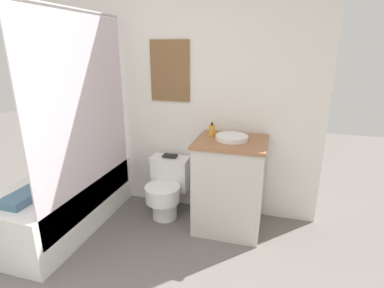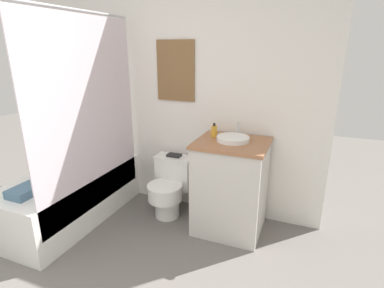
# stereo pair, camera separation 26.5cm
# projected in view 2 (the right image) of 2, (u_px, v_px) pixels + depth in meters

# --- Properties ---
(wall_back) EXTENTS (3.21, 0.07, 2.50)m
(wall_back) POSITION_uv_depth(u_px,v_px,m) (169.00, 91.00, 3.12)
(wall_back) COLOR white
(wall_back) RESTS_ON ground_plane
(shower_area) EXTENTS (0.69, 1.45, 1.98)m
(shower_area) POSITION_uv_depth(u_px,v_px,m) (72.00, 192.00, 3.02)
(shower_area) COLOR white
(shower_area) RESTS_ON ground_plane
(toilet) EXTENTS (0.40, 0.51, 0.60)m
(toilet) POSITION_uv_depth(u_px,v_px,m) (170.00, 186.00, 3.11)
(toilet) COLOR white
(toilet) RESTS_ON ground_plane
(vanity) EXTENTS (0.64, 0.58, 0.89)m
(vanity) POSITION_uv_depth(u_px,v_px,m) (230.00, 186.00, 2.80)
(vanity) COLOR beige
(vanity) RESTS_ON ground_plane
(sink) EXTENTS (0.29, 0.33, 0.13)m
(sink) POSITION_uv_depth(u_px,v_px,m) (233.00, 139.00, 2.68)
(sink) COLOR white
(sink) RESTS_ON vanity
(soap_bottle) EXTENTS (0.06, 0.06, 0.13)m
(soap_bottle) POSITION_uv_depth(u_px,v_px,m) (214.00, 131.00, 2.80)
(soap_bottle) COLOR gold
(soap_bottle) RESTS_ON vanity
(book_on_tank) EXTENTS (0.14, 0.09, 0.02)m
(book_on_tank) POSITION_uv_depth(u_px,v_px,m) (174.00, 155.00, 3.12)
(book_on_tank) COLOR black
(book_on_tank) RESTS_ON toilet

